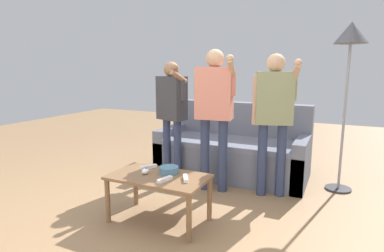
% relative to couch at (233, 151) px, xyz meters
% --- Properties ---
extents(ground_plane, '(12.00, 12.00, 0.00)m').
position_rel_couch_xyz_m(ground_plane, '(-0.07, -1.41, -0.31)').
color(ground_plane, '#93704C').
extents(couch, '(1.84, 0.84, 0.90)m').
position_rel_couch_xyz_m(couch, '(0.00, 0.00, 0.00)').
color(couch, slate).
rests_on(couch, ground).
extents(coffee_table, '(0.86, 0.49, 0.43)m').
position_rel_couch_xyz_m(coffee_table, '(-0.18, -1.53, 0.06)').
color(coffee_table, brown).
rests_on(coffee_table, ground).
extents(snack_bowl, '(0.17, 0.17, 0.06)m').
position_rel_couch_xyz_m(snack_bowl, '(-0.13, -1.43, 0.15)').
color(snack_bowl, teal).
rests_on(snack_bowl, coffee_table).
extents(game_remote_nunchuk, '(0.06, 0.09, 0.05)m').
position_rel_couch_xyz_m(game_remote_nunchuk, '(-0.31, -1.54, 0.14)').
color(game_remote_nunchuk, white).
rests_on(game_remote_nunchuk, coffee_table).
extents(floor_lamp, '(0.34, 0.34, 1.82)m').
position_rel_couch_xyz_m(floor_lamp, '(1.25, -0.02, 1.27)').
color(floor_lamp, '#2D2D33').
rests_on(floor_lamp, ground).
extents(player_left, '(0.42, 0.37, 1.42)m').
position_rel_couch_xyz_m(player_left, '(-0.61, -0.51, 0.59)').
color(player_left, '#2D3856').
rests_on(player_left, ground).
extents(player_center, '(0.48, 0.31, 1.55)m').
position_rel_couch_xyz_m(player_center, '(-0.02, -0.63, 0.67)').
color(player_center, '#2D3856').
rests_on(player_center, ground).
extents(player_right, '(0.48, 0.30, 1.49)m').
position_rel_couch_xyz_m(player_right, '(0.59, -0.51, 0.63)').
color(player_right, '#2D3856').
rests_on(player_right, ground).
extents(game_remote_wand_near, '(0.11, 0.15, 0.03)m').
position_rel_couch_xyz_m(game_remote_wand_near, '(0.08, -1.53, 0.13)').
color(game_remote_wand_near, white).
rests_on(game_remote_wand_near, coffee_table).
extents(game_remote_wand_far, '(0.12, 0.15, 0.03)m').
position_rel_couch_xyz_m(game_remote_wand_far, '(-0.37, -1.40, 0.13)').
color(game_remote_wand_far, white).
rests_on(game_remote_wand_far, coffee_table).
extents(game_remote_wand_spare, '(0.07, 0.16, 0.03)m').
position_rel_couch_xyz_m(game_remote_wand_spare, '(-0.06, -1.63, 0.13)').
color(game_remote_wand_spare, white).
rests_on(game_remote_wand_spare, coffee_table).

